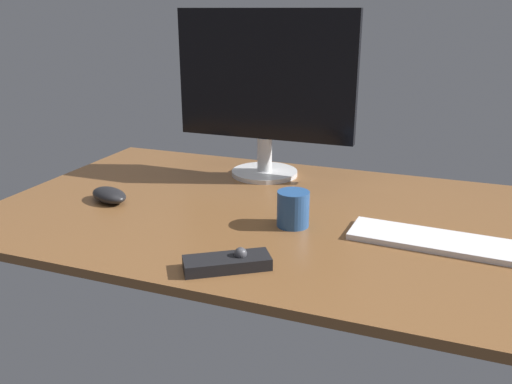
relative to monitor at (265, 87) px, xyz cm
name	(u,v)px	position (x,y,z in cm)	size (l,w,h in cm)	color
desk	(280,216)	(13.87, -27.40, -26.97)	(140.00, 84.00, 2.00)	brown
monitor	(265,87)	(0.00, 0.00, 0.00)	(52.06, 19.49, 47.01)	silver
keyboard	(449,243)	(52.94, -33.68, -25.34)	(40.82, 11.32, 1.26)	white
computer_mouse	(109,195)	(-29.21, -35.95, -24.20)	(11.63, 6.66, 3.55)	black
media_remote	(227,262)	(13.80, -59.38, -24.69)	(16.96, 13.95, 4.01)	black
coffee_mug	(293,209)	(19.32, -34.69, -21.89)	(7.30, 7.30, 8.15)	#28518C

